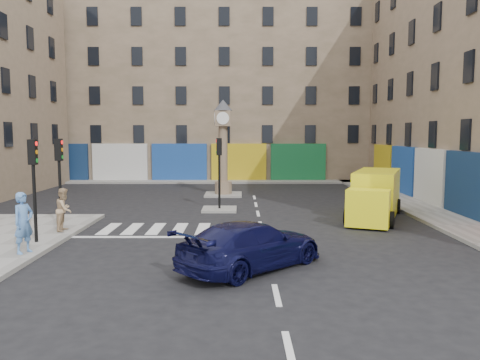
{
  "coord_description": "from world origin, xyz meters",
  "views": [
    {
      "loc": [
        -0.93,
        -16.43,
        4.07
      ],
      "look_at": [
        -0.92,
        4.2,
        2.0
      ],
      "focal_mm": 35.0,
      "sensor_mm": 36.0,
      "label": 1
    }
  ],
  "objects_px": {
    "traffic_light_left_near": "(34,174)",
    "pedestrian_blue": "(24,223)",
    "traffic_light_left_far": "(59,169)",
    "yellow_van": "(375,195)",
    "navy_sedan": "(252,245)",
    "clock_pillar": "(223,141)",
    "pedestrian_tan": "(64,209)",
    "traffic_light_island": "(219,162)"
  },
  "relations": [
    {
      "from": "traffic_light_left_near",
      "to": "clock_pillar",
      "type": "distance_m",
      "value": 15.19
    },
    {
      "from": "traffic_light_left_near",
      "to": "yellow_van",
      "type": "distance_m",
      "value": 15.07
    },
    {
      "from": "navy_sedan",
      "to": "pedestrian_tan",
      "type": "bearing_deg",
      "value": 13.0
    },
    {
      "from": "traffic_light_left_near",
      "to": "traffic_light_island",
      "type": "bearing_deg",
      "value": 51.07
    },
    {
      "from": "clock_pillar",
      "to": "pedestrian_tan",
      "type": "distance_m",
      "value": 13.5
    },
    {
      "from": "traffic_light_left_near",
      "to": "traffic_light_left_far",
      "type": "xyz_separation_m",
      "value": [
        0.0,
        2.4,
        0.0
      ]
    },
    {
      "from": "traffic_light_island",
      "to": "clock_pillar",
      "type": "distance_m",
      "value": 6.07
    },
    {
      "from": "pedestrian_blue",
      "to": "yellow_van",
      "type": "bearing_deg",
      "value": -37.28
    },
    {
      "from": "yellow_van",
      "to": "clock_pillar",
      "type": "bearing_deg",
      "value": 155.26
    },
    {
      "from": "traffic_light_island",
      "to": "clock_pillar",
      "type": "bearing_deg",
      "value": 90.0
    },
    {
      "from": "traffic_light_island",
      "to": "clock_pillar",
      "type": "height_order",
      "value": "clock_pillar"
    },
    {
      "from": "traffic_light_left_far",
      "to": "pedestrian_tan",
      "type": "bearing_deg",
      "value": -55.23
    },
    {
      "from": "traffic_light_left_near",
      "to": "pedestrian_tan",
      "type": "bearing_deg",
      "value": 81.33
    },
    {
      "from": "traffic_light_left_far",
      "to": "pedestrian_blue",
      "type": "height_order",
      "value": "traffic_light_left_far"
    },
    {
      "from": "traffic_light_left_far",
      "to": "yellow_van",
      "type": "bearing_deg",
      "value": 13.09
    },
    {
      "from": "traffic_light_left_near",
      "to": "traffic_light_left_far",
      "type": "relative_size",
      "value": 1.0
    },
    {
      "from": "traffic_light_left_near",
      "to": "pedestrian_blue",
      "type": "relative_size",
      "value": 1.84
    },
    {
      "from": "traffic_light_left_far",
      "to": "clock_pillar",
      "type": "bearing_deg",
      "value": 61.06
    },
    {
      "from": "yellow_van",
      "to": "traffic_light_left_far",
      "type": "bearing_deg",
      "value": -144.58
    },
    {
      "from": "navy_sedan",
      "to": "yellow_van",
      "type": "bearing_deg",
      "value": -80.03
    },
    {
      "from": "traffic_light_left_far",
      "to": "traffic_light_island",
      "type": "xyz_separation_m",
      "value": [
        6.3,
        5.4,
        -0.03
      ]
    },
    {
      "from": "traffic_light_left_far",
      "to": "traffic_light_island",
      "type": "bearing_deg",
      "value": 40.6
    },
    {
      "from": "traffic_light_left_far",
      "to": "traffic_light_left_near",
      "type": "bearing_deg",
      "value": -90.0
    },
    {
      "from": "traffic_light_island",
      "to": "pedestrian_tan",
      "type": "bearing_deg",
      "value": -135.81
    },
    {
      "from": "traffic_light_left_near",
      "to": "yellow_van",
      "type": "height_order",
      "value": "traffic_light_left_near"
    },
    {
      "from": "traffic_light_island",
      "to": "pedestrian_tan",
      "type": "relative_size",
      "value": 2.14
    },
    {
      "from": "yellow_van",
      "to": "navy_sedan",
      "type": "bearing_deg",
      "value": -103.68
    },
    {
      "from": "traffic_light_left_near",
      "to": "traffic_light_left_far",
      "type": "bearing_deg",
      "value": 90.0
    },
    {
      "from": "traffic_light_left_near",
      "to": "yellow_van",
      "type": "bearing_deg",
      "value": 22.06
    },
    {
      "from": "traffic_light_left_far",
      "to": "clock_pillar",
      "type": "height_order",
      "value": "clock_pillar"
    },
    {
      "from": "pedestrian_blue",
      "to": "pedestrian_tan",
      "type": "bearing_deg",
      "value": 24.8
    },
    {
      "from": "navy_sedan",
      "to": "yellow_van",
      "type": "height_order",
      "value": "yellow_van"
    },
    {
      "from": "pedestrian_tan",
      "to": "pedestrian_blue",
      "type": "bearing_deg",
      "value": 179.84
    },
    {
      "from": "yellow_van",
      "to": "traffic_light_island",
      "type": "bearing_deg",
      "value": -173.61
    },
    {
      "from": "traffic_light_left_far",
      "to": "navy_sedan",
      "type": "relative_size",
      "value": 0.75
    },
    {
      "from": "traffic_light_island",
      "to": "pedestrian_blue",
      "type": "height_order",
      "value": "traffic_light_island"
    },
    {
      "from": "traffic_light_island",
      "to": "pedestrian_blue",
      "type": "xyz_separation_m",
      "value": [
        -6.0,
        -9.37,
        -1.43
      ]
    },
    {
      "from": "traffic_light_left_far",
      "to": "yellow_van",
      "type": "relative_size",
      "value": 0.58
    },
    {
      "from": "traffic_light_left_near",
      "to": "clock_pillar",
      "type": "height_order",
      "value": "clock_pillar"
    },
    {
      "from": "traffic_light_left_near",
      "to": "traffic_light_island",
      "type": "distance_m",
      "value": 10.03
    },
    {
      "from": "traffic_light_island",
      "to": "traffic_light_left_far",
      "type": "bearing_deg",
      "value": -139.4
    },
    {
      "from": "yellow_van",
      "to": "pedestrian_tan",
      "type": "relative_size",
      "value": 3.69
    }
  ]
}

